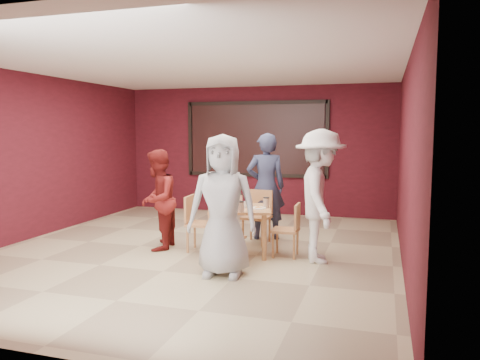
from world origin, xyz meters
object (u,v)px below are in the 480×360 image
(diner_back, at_px, (266,186))
(diner_left, at_px, (158,200))
(chair_left, at_px, (197,220))
(chair_front, at_px, (224,234))
(chair_right, at_px, (290,227))
(dining_table, at_px, (240,213))
(diner_front, at_px, (223,205))
(diner_right, at_px, (320,196))
(chair_back, at_px, (258,213))

(diner_back, bearing_deg, diner_left, 19.71)
(chair_left, bearing_deg, chair_front, -44.75)
(chair_left, height_order, chair_right, chair_left)
(chair_front, bearing_deg, dining_table, 89.52)
(chair_front, distance_m, chair_right, 1.06)
(diner_back, xyz_separation_m, diner_left, (-1.42, -1.18, -0.12))
(dining_table, distance_m, diner_front, 1.10)
(chair_left, xyz_separation_m, diner_right, (1.87, -0.03, 0.45))
(chair_front, xyz_separation_m, diner_front, (0.10, -0.36, 0.46))
(chair_left, xyz_separation_m, chair_right, (1.43, 0.08, -0.04))
(diner_back, relative_size, diner_right, 0.96)
(chair_right, distance_m, diner_left, 2.07)
(chair_left, distance_m, diner_front, 1.36)
(chair_right, bearing_deg, chair_front, -134.73)
(diner_back, distance_m, diner_left, 1.85)
(diner_front, bearing_deg, chair_right, 52.95)
(diner_front, bearing_deg, diner_left, 138.71)
(diner_back, height_order, diner_left, diner_back)
(chair_front, distance_m, diner_front, 0.59)
(chair_back, height_order, diner_front, diner_front)
(chair_back, distance_m, diner_front, 1.90)
(diner_front, relative_size, diner_left, 1.16)
(chair_back, xyz_separation_m, diner_back, (0.06, 0.27, 0.41))
(chair_front, distance_m, diner_right, 1.44)
(chair_front, height_order, diner_front, diner_front)
(chair_left, height_order, diner_front, diner_front)
(chair_left, bearing_deg, dining_table, 2.10)
(dining_table, height_order, chair_left, dining_table)
(dining_table, bearing_deg, chair_front, -90.48)
(chair_front, xyz_separation_m, chair_left, (-0.68, 0.67, 0.04))
(chair_right, distance_m, diner_front, 1.37)
(chair_left, relative_size, diner_front, 0.47)
(dining_table, bearing_deg, diner_left, -175.14)
(diner_left, bearing_deg, chair_back, 113.33)
(diner_front, bearing_deg, chair_left, 120.04)
(diner_back, bearing_deg, chair_right, 101.51)
(diner_left, bearing_deg, chair_left, 87.65)
(chair_right, distance_m, diner_right, 0.67)
(chair_right, distance_m, diner_back, 1.27)
(dining_table, height_order, diner_right, diner_right)
(chair_front, relative_size, diner_left, 0.50)
(dining_table, xyz_separation_m, diner_front, (0.10, -1.06, 0.28))
(chair_right, height_order, diner_left, diner_left)
(diner_back, relative_size, diner_left, 1.16)
(dining_table, distance_m, chair_right, 0.76)
(chair_back, bearing_deg, diner_left, -146.40)
(dining_table, xyz_separation_m, diner_back, (0.12, 1.07, 0.28))
(diner_left, bearing_deg, diner_right, 80.94)
(chair_left, height_order, diner_back, diner_back)
(chair_left, xyz_separation_m, diner_back, (0.81, 1.09, 0.42))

